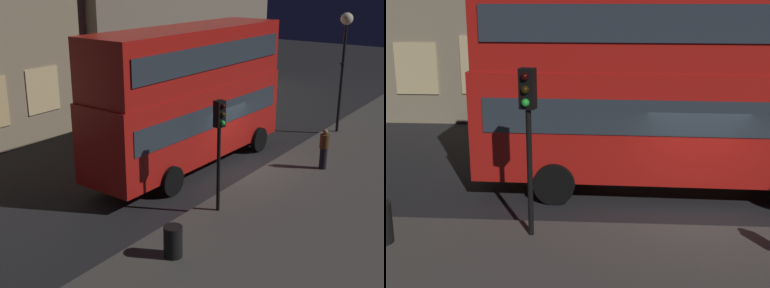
# 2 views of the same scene
# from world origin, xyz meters

# --- Properties ---
(ground_plane) EXTENTS (80.00, 80.00, 0.00)m
(ground_plane) POSITION_xyz_m (0.00, 0.00, 0.00)
(ground_plane) COLOR #232326
(sidewalk_slab) EXTENTS (44.00, 7.84, 0.12)m
(sidewalk_slab) POSITION_xyz_m (0.00, -4.68, 0.06)
(sidewalk_slab) COLOR #4C4944
(sidewalk_slab) RESTS_ON ground
(double_decker_bus) EXTENTS (10.05, 2.99, 5.63)m
(double_decker_bus) POSITION_xyz_m (-0.87, 1.85, 3.15)
(double_decker_bus) COLOR red
(double_decker_bus) RESTS_ON ground
(traffic_light_near_kerb) EXTENTS (0.37, 0.39, 3.71)m
(traffic_light_near_kerb) POSITION_xyz_m (-3.90, -1.53, 2.80)
(traffic_light_near_kerb) COLOR black
(traffic_light_near_kerb) RESTS_ON sidewalk_slab
(traffic_light_far_side) EXTENTS (0.33, 0.37, 3.95)m
(traffic_light_far_side) POSITION_xyz_m (8.10, 5.02, 2.84)
(traffic_light_far_side) COLOR black
(traffic_light_far_side) RESTS_ON ground
(street_lamp) EXTENTS (0.57, 0.57, 5.72)m
(street_lamp) POSITION_xyz_m (7.04, -1.37, 4.54)
(street_lamp) COLOR black
(street_lamp) RESTS_ON sidewalk_slab
(pedestrian) EXTENTS (0.37, 0.37, 1.64)m
(pedestrian) POSITION_xyz_m (1.78, -2.81, 0.96)
(pedestrian) COLOR black
(pedestrian) RESTS_ON sidewalk_slab
(litter_bin) EXTENTS (0.53, 0.53, 0.90)m
(litter_bin) POSITION_xyz_m (-7.07, -2.12, 0.57)
(litter_bin) COLOR black
(litter_bin) RESTS_ON sidewalk_slab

